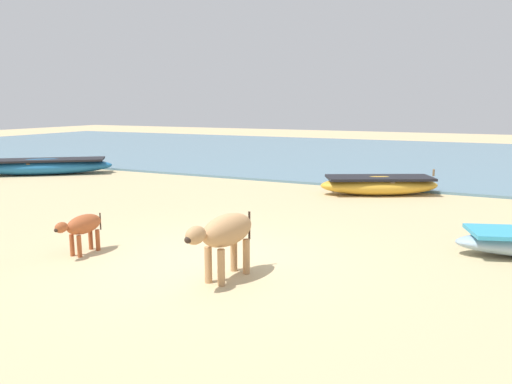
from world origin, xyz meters
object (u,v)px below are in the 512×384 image
(fishing_boat_1, at_px, (42,166))
(fishing_boat_2, at_px, (379,185))
(cow_adult_tan, at_px, (225,233))
(calf_far_rust, at_px, (82,226))

(fishing_boat_1, xyz_separation_m, fishing_boat_2, (12.01, 1.21, -0.03))
(fishing_boat_1, bearing_deg, fishing_boat_2, 148.52)
(cow_adult_tan, height_order, calf_far_rust, cow_adult_tan)
(fishing_boat_1, distance_m, cow_adult_tan, 13.30)
(cow_adult_tan, distance_m, calf_far_rust, 2.84)
(fishing_boat_2, bearing_deg, fishing_boat_1, 158.86)
(fishing_boat_1, relative_size, cow_adult_tan, 3.10)
(fishing_boat_1, relative_size, fishing_boat_2, 1.33)
(fishing_boat_1, height_order, fishing_boat_2, fishing_boat_1)
(fishing_boat_1, height_order, calf_far_rust, fishing_boat_1)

